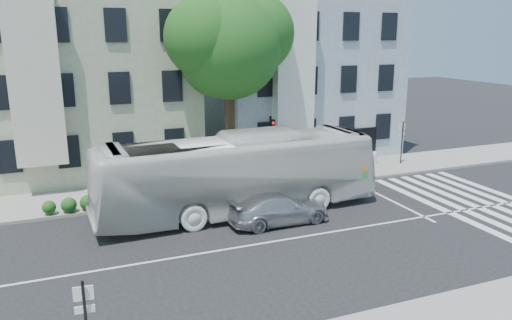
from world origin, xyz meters
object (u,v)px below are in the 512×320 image
sedan (279,208)px  traffic_signal (271,141)px  bus (238,174)px  fire_hydrant (374,157)px  near_sign_pole (86,317)px

sedan → traffic_signal: bearing=-21.0°
bus → fire_hydrant: bearing=-68.5°
traffic_signal → bus: bearing=-133.7°
near_sign_pole → traffic_signal: bearing=57.1°
near_sign_pole → fire_hydrant: bearing=43.8°
fire_hydrant → traffic_signal: bearing=-171.8°
fire_hydrant → near_sign_pole: near_sign_pole is taller
traffic_signal → near_sign_pole: 17.11m
traffic_signal → near_sign_pole: (-10.56, -13.45, -0.69)m
bus → traffic_signal: 4.87m
bus → sedan: bearing=-150.3°
traffic_signal → sedan: bearing=-111.6°
bus → traffic_signal: traffic_signal is taller
bus → near_sign_pole: (-7.32, -9.86, -0.09)m
fire_hydrant → near_sign_pole: (-18.20, -14.55, 1.20)m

